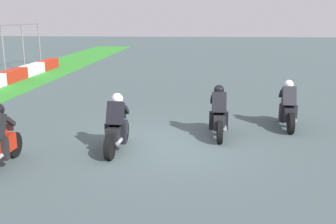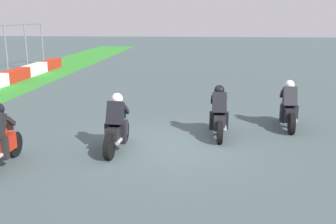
{
  "view_description": "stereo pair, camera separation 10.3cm",
  "coord_description": "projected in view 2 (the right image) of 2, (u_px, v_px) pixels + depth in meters",
  "views": [
    {
      "loc": [
        -10.16,
        -0.77,
        3.42
      ],
      "look_at": [
        0.13,
        0.03,
        0.9
      ],
      "focal_mm": 41.7,
      "sensor_mm": 36.0,
      "label": 1
    },
    {
      "loc": [
        -10.15,
        -0.87,
        3.42
      ],
      "look_at": [
        0.13,
        0.03,
        0.9
      ],
      "focal_mm": 41.7,
      "sensor_mm": 36.0,
      "label": 2
    }
  ],
  "objects": [
    {
      "name": "rider_lane_a",
      "position": [
        289.0,
        109.0,
        12.22
      ],
      "size": [
        2.04,
        0.55,
        1.51
      ],
      "rotation": [
        0.0,
        0.0,
        -0.05
      ],
      "color": "black",
      "rests_on": "ground_plane"
    },
    {
      "name": "rider_lane_c",
      "position": [
        117.0,
        127.0,
        10.15
      ],
      "size": [
        2.04,
        0.55,
        1.51
      ],
      "rotation": [
        0.0,
        0.0,
        -0.06
      ],
      "color": "black",
      "rests_on": "ground_plane"
    },
    {
      "name": "rider_lane_b",
      "position": [
        219.0,
        116.0,
        11.36
      ],
      "size": [
        2.04,
        0.54,
        1.51
      ],
      "rotation": [
        0.0,
        0.0,
        0.01
      ],
      "color": "black",
      "rests_on": "ground_plane"
    },
    {
      "name": "ground_plane",
      "position": [
        169.0,
        145.0,
        10.71
      ],
      "size": [
        120.0,
        120.0,
        0.0
      ],
      "primitive_type": "plane",
      "color": "#435355"
    }
  ]
}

